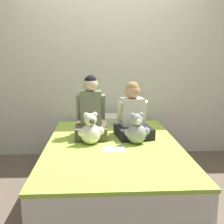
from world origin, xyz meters
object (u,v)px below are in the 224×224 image
(child_on_right, at_px, (133,116))
(teddy_bear_held_by_right_child, at_px, (137,131))
(sign_card, at_px, (114,149))
(pillow_at_headboard, at_px, (109,120))
(teddy_bear_held_by_left_child, at_px, (91,131))
(child_on_left, at_px, (91,114))
(bed, at_px, (113,167))

(child_on_right, xyz_separation_m, teddy_bear_held_by_right_child, (0.01, -0.27, -0.09))
(child_on_right, bearing_deg, sign_card, -126.09)
(child_on_right, xyz_separation_m, pillow_at_headboard, (-0.23, 0.53, -0.17))
(child_on_right, bearing_deg, pillow_at_headboard, 104.05)
(teddy_bear_held_by_left_child, height_order, teddy_bear_held_by_right_child, teddy_bear_held_by_left_child)
(child_on_left, xyz_separation_m, teddy_bear_held_by_right_child, (0.45, -0.27, -0.11))
(bed, distance_m, teddy_bear_held_by_right_child, 0.44)
(bed, bearing_deg, teddy_bear_held_by_right_child, 3.47)
(child_on_right, height_order, teddy_bear_held_by_left_child, child_on_right)
(teddy_bear_held_by_left_child, bearing_deg, child_on_right, 12.55)
(teddy_bear_held_by_right_child, distance_m, pillow_at_headboard, 0.84)
(teddy_bear_held_by_right_child, bearing_deg, sign_card, -155.77)
(child_on_right, height_order, pillow_at_headboard, child_on_right)
(child_on_left, height_order, teddy_bear_held_by_right_child, child_on_left)
(child_on_right, distance_m, teddy_bear_held_by_left_child, 0.52)
(teddy_bear_held_by_left_child, relative_size, pillow_at_headboard, 0.66)
(child_on_left, bearing_deg, teddy_bear_held_by_right_child, -31.78)
(child_on_left, distance_m, teddy_bear_held_by_left_child, 0.28)
(bed, bearing_deg, sign_card, -90.37)
(bed, relative_size, teddy_bear_held_by_left_child, 6.29)
(child_on_left, distance_m, teddy_bear_held_by_right_child, 0.54)
(sign_card, bearing_deg, pillow_at_headboard, 89.94)
(child_on_left, distance_m, child_on_right, 0.45)
(pillow_at_headboard, xyz_separation_m, sign_card, (-0.00, -0.98, -0.05))
(bed, relative_size, child_on_right, 3.41)
(child_on_right, distance_m, teddy_bear_held_by_right_child, 0.29)
(child_on_left, xyz_separation_m, sign_card, (0.22, -0.44, -0.24))
(child_on_right, height_order, teddy_bear_held_by_right_child, child_on_right)
(teddy_bear_held_by_right_child, relative_size, pillow_at_headboard, 0.65)
(bed, distance_m, child_on_right, 0.59)
(teddy_bear_held_by_left_child, distance_m, sign_card, 0.31)
(teddy_bear_held_by_right_child, height_order, pillow_at_headboard, teddy_bear_held_by_right_child)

